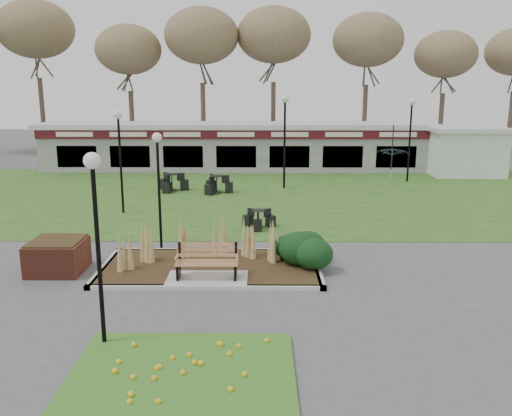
{
  "coord_description": "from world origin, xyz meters",
  "views": [
    {
      "loc": [
        1.45,
        -13.85,
        5.34
      ],
      "look_at": [
        1.32,
        2.0,
        1.67
      ],
      "focal_mm": 38.0,
      "sensor_mm": 36.0,
      "label": 1
    }
  ],
  "objects_px": {
    "brick_planter": "(58,256)",
    "lamp_post_near_left": "(158,165)",
    "lamp_post_near_right": "(95,208)",
    "bistro_set_c": "(172,185)",
    "lamp_post_far_left": "(119,139)",
    "lamp_post_mid_right": "(285,121)",
    "food_pavilion": "(237,146)",
    "patio_umbrella": "(391,164)",
    "car_black": "(108,156)",
    "park_bench": "(207,261)",
    "service_hut": "(465,151)",
    "lamp_post_far_right": "(411,121)",
    "bistro_set_a": "(217,187)",
    "bistro_set_b": "(259,222)"
  },
  "relations": [
    {
      "from": "brick_planter",
      "to": "bistro_set_a",
      "type": "height_order",
      "value": "brick_planter"
    },
    {
      "from": "park_bench",
      "to": "service_hut",
      "type": "xyz_separation_m",
      "value": [
        13.5,
        17.75,
        0.86
      ]
    },
    {
      "from": "car_black",
      "to": "lamp_post_near_left",
      "type": "bearing_deg",
      "value": -175.61
    },
    {
      "from": "park_bench",
      "to": "food_pavilion",
      "type": "relative_size",
      "value": 0.07
    },
    {
      "from": "bistro_set_c",
      "to": "patio_umbrella",
      "type": "height_order",
      "value": "patio_umbrella"
    },
    {
      "from": "lamp_post_far_left",
      "to": "bistro_set_c",
      "type": "relative_size",
      "value": 2.71
    },
    {
      "from": "lamp_post_far_right",
      "to": "lamp_post_far_left",
      "type": "height_order",
      "value": "lamp_post_far_right"
    },
    {
      "from": "lamp_post_far_right",
      "to": "bistro_set_c",
      "type": "bearing_deg",
      "value": -167.78
    },
    {
      "from": "lamp_post_far_left",
      "to": "bistro_set_a",
      "type": "height_order",
      "value": "lamp_post_far_left"
    },
    {
      "from": "lamp_post_near_right",
      "to": "bistro_set_a",
      "type": "relative_size",
      "value": 2.54
    },
    {
      "from": "food_pavilion",
      "to": "service_hut",
      "type": "height_order",
      "value": "food_pavilion"
    },
    {
      "from": "service_hut",
      "to": "lamp_post_mid_right",
      "type": "xyz_separation_m",
      "value": [
        -10.82,
        -4.31,
        2.02
      ]
    },
    {
      "from": "lamp_post_far_right",
      "to": "car_black",
      "type": "height_order",
      "value": "lamp_post_far_right"
    },
    {
      "from": "food_pavilion",
      "to": "service_hut",
      "type": "distance_m",
      "value": 13.64
    },
    {
      "from": "brick_planter",
      "to": "patio_umbrella",
      "type": "bearing_deg",
      "value": 44.06
    },
    {
      "from": "lamp_post_near_left",
      "to": "lamp_post_far_left",
      "type": "bearing_deg",
      "value": 116.45
    },
    {
      "from": "service_hut",
      "to": "car_black",
      "type": "relative_size",
      "value": 1.06
    },
    {
      "from": "park_bench",
      "to": "bistro_set_b",
      "type": "relative_size",
      "value": 1.33
    },
    {
      "from": "park_bench",
      "to": "lamp_post_near_right",
      "type": "bearing_deg",
      "value": -115.65
    },
    {
      "from": "lamp_post_mid_right",
      "to": "bistro_set_b",
      "type": "height_order",
      "value": "lamp_post_mid_right"
    },
    {
      "from": "lamp_post_near_right",
      "to": "car_black",
      "type": "xyz_separation_m",
      "value": [
        -6.66,
        24.5,
        -2.26
      ]
    },
    {
      "from": "lamp_post_near_left",
      "to": "bistro_set_a",
      "type": "xyz_separation_m",
      "value": [
        1.09,
        9.28,
        -2.48
      ]
    },
    {
      "from": "lamp_post_near_left",
      "to": "car_black",
      "type": "height_order",
      "value": "lamp_post_near_left"
    },
    {
      "from": "service_hut",
      "to": "lamp_post_near_right",
      "type": "relative_size",
      "value": 1.09
    },
    {
      "from": "park_bench",
      "to": "lamp_post_far_right",
      "type": "height_order",
      "value": "lamp_post_far_right"
    },
    {
      "from": "park_bench",
      "to": "lamp_post_near_left",
      "type": "relative_size",
      "value": 0.45
    },
    {
      "from": "food_pavilion",
      "to": "lamp_post_far_right",
      "type": "xyz_separation_m",
      "value": [
        9.57,
        -4.27,
        1.83
      ]
    },
    {
      "from": "brick_planter",
      "to": "lamp_post_mid_right",
      "type": "bearing_deg",
      "value": 60.83
    },
    {
      "from": "brick_planter",
      "to": "lamp_post_near_left",
      "type": "relative_size",
      "value": 0.39
    },
    {
      "from": "brick_planter",
      "to": "lamp_post_near_left",
      "type": "distance_m",
      "value": 4.11
    },
    {
      "from": "lamp_post_near_right",
      "to": "car_black",
      "type": "height_order",
      "value": "lamp_post_near_right"
    },
    {
      "from": "park_bench",
      "to": "lamp_post_far_right",
      "type": "relative_size",
      "value": 0.37
    },
    {
      "from": "food_pavilion",
      "to": "bistro_set_b",
      "type": "bearing_deg",
      "value": -84.37
    },
    {
      "from": "service_hut",
      "to": "bistro_set_a",
      "type": "distance_m",
      "value": 15.29
    },
    {
      "from": "lamp_post_near_right",
      "to": "bistro_set_c",
      "type": "bearing_deg",
      "value": 94.18
    },
    {
      "from": "lamp_post_near_right",
      "to": "food_pavilion",
      "type": "bearing_deg",
      "value": 85.61
    },
    {
      "from": "lamp_post_near_left",
      "to": "brick_planter",
      "type": "bearing_deg",
      "value": -139.71
    },
    {
      "from": "brick_planter",
      "to": "lamp_post_near_left",
      "type": "bearing_deg",
      "value": 40.29
    },
    {
      "from": "food_pavilion",
      "to": "lamp_post_near_left",
      "type": "xyz_separation_m",
      "value": [
        -1.81,
        -16.76,
        1.31
      ]
    },
    {
      "from": "food_pavilion",
      "to": "car_black",
      "type": "distance_m",
      "value": 8.56
    },
    {
      "from": "lamp_post_mid_right",
      "to": "lamp_post_near_right",
      "type": "bearing_deg",
      "value": -104.62
    },
    {
      "from": "food_pavilion",
      "to": "patio_umbrella",
      "type": "distance_m",
      "value": 10.61
    },
    {
      "from": "brick_planter",
      "to": "bistro_set_c",
      "type": "relative_size",
      "value": 0.95
    },
    {
      "from": "bistro_set_c",
      "to": "patio_umbrella",
      "type": "relative_size",
      "value": 0.71
    },
    {
      "from": "food_pavilion",
      "to": "lamp_post_far_left",
      "type": "relative_size",
      "value": 5.77
    },
    {
      "from": "bistro_set_b",
      "to": "car_black",
      "type": "bearing_deg",
      "value": 123.02
    },
    {
      "from": "lamp_post_mid_right",
      "to": "lamp_post_far_left",
      "type": "xyz_separation_m",
      "value": [
        -6.99,
        -5.47,
        -0.37
      ]
    },
    {
      "from": "lamp_post_far_left",
      "to": "brick_planter",
      "type": "bearing_deg",
      "value": -90.76
    },
    {
      "from": "car_black",
      "to": "lamp_post_far_left",
      "type": "bearing_deg",
      "value": -178.09
    },
    {
      "from": "food_pavilion",
      "to": "patio_umbrella",
      "type": "height_order",
      "value": "food_pavilion"
    }
  ]
}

